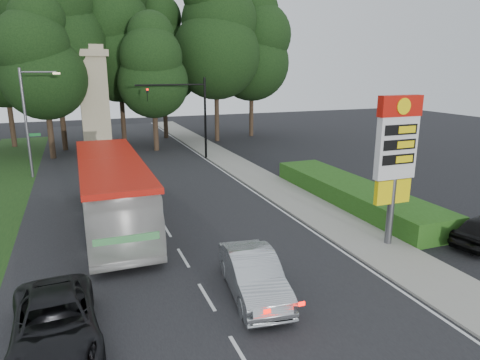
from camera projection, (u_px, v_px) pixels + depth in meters
name	position (u px, v px, depth m)	size (l,w,h in m)	color
ground	(211.00, 304.00, 14.85)	(120.00, 120.00, 0.00)	black
road_surface	(152.00, 205.00, 25.68)	(14.00, 80.00, 0.02)	black
sidewalk_right	(279.00, 190.00, 28.62)	(3.00, 80.00, 0.12)	gray
hedge	(353.00, 193.00, 25.91)	(3.00, 14.00, 1.20)	#224B14
gas_station_pylon	(396.00, 151.00, 18.72)	(2.10, 0.45, 6.85)	#59595E
traffic_signal_mast	(191.00, 107.00, 37.31)	(6.10, 0.35, 7.20)	black
streetlight_signs	(29.00, 118.00, 31.18)	(2.75, 0.98, 8.00)	#59595E
monument	(94.00, 100.00, 39.96)	(3.00, 3.00, 10.05)	tan
tree_west_near	(1.00, 47.00, 42.26)	(8.40, 8.40, 16.50)	#2D2116
tree_center_left	(52.00, 23.00, 39.87)	(10.08, 10.08, 19.80)	#2D2116
tree_center_right	(117.00, 38.00, 44.02)	(9.24, 9.24, 18.15)	#2D2116
tree_east_near	(163.00, 52.00, 47.90)	(8.12, 8.12, 15.95)	#2D2116
tree_east_mid	(216.00, 35.00, 45.60)	(9.52, 9.52, 18.70)	#2D2116
tree_far_east	(252.00, 47.00, 49.39)	(8.68, 8.68, 17.05)	#2D2116
tree_monument_left	(42.00, 60.00, 36.76)	(7.28, 7.28, 14.30)	#2D2116
tree_monument_right	(153.00, 68.00, 40.68)	(6.72, 6.72, 13.20)	#2D2116
transit_bus	(112.00, 193.00, 21.98)	(2.96, 12.63, 3.52)	silver
sedan_silver	(254.00, 275.00, 15.28)	(1.68, 4.81, 1.59)	#ACB0B4
suv_charcoal	(55.00, 322.00, 12.54)	(2.40, 5.21, 1.45)	black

